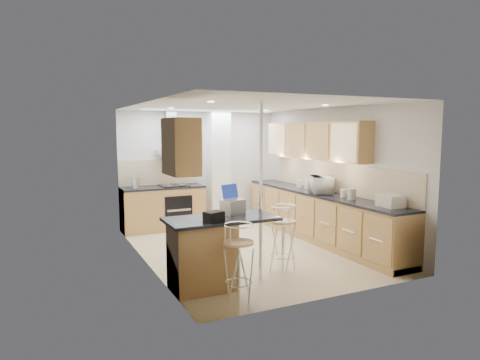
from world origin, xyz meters
name	(u,v)px	position (x,y,z in m)	size (l,w,h in m)	color
ground	(248,249)	(0.00, 0.00, 0.00)	(4.80, 4.80, 0.00)	beige
room_shell	(255,160)	(0.32, 0.38, 1.54)	(3.64, 4.84, 2.51)	silver
right_counter	(319,216)	(1.50, 0.00, 0.46)	(0.63, 4.40, 0.92)	#A37741
back_counter	(163,208)	(-0.95, 2.10, 0.46)	(1.70, 0.63, 0.92)	#A37741
peninsula	(221,252)	(-1.12, -1.45, 0.48)	(1.47, 0.72, 0.94)	#A37741
microwave	(321,185)	(1.47, -0.11, 1.08)	(0.57, 0.38, 0.31)	silver
laptop	(233,207)	(-0.89, -1.30, 1.04)	(0.29, 0.22, 0.20)	gray
bag	(214,216)	(-1.30, -1.64, 1.00)	(0.23, 0.17, 0.13)	black
bar_stool_near	(239,262)	(-1.11, -1.96, 0.48)	(0.39, 0.39, 0.96)	tan
bar_stool_end	(283,238)	(-0.05, -1.25, 0.50)	(0.41, 0.41, 1.00)	tan
jar_a	(308,184)	(1.61, 0.54, 1.02)	(0.12, 0.12, 0.19)	beige
jar_b	(299,184)	(1.52, 0.71, 1.00)	(0.11, 0.11, 0.15)	beige
jar_c	(352,194)	(1.50, -0.92, 1.01)	(0.14, 0.14, 0.18)	#B6AF92
jar_d	(343,193)	(1.52, -0.68, 0.99)	(0.10, 0.10, 0.13)	silver
bread_bin	(391,201)	(1.56, -1.75, 1.01)	(0.28, 0.36, 0.19)	beige
kettle	(135,183)	(-1.51, 2.09, 1.03)	(0.16, 0.16, 0.22)	#B3B6B8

